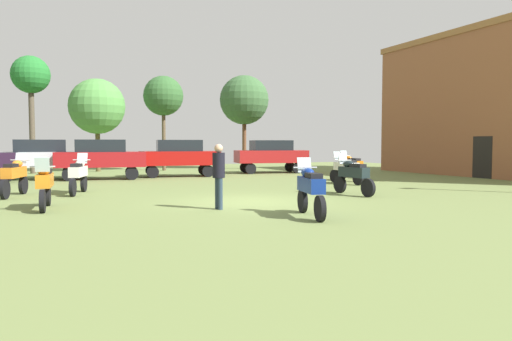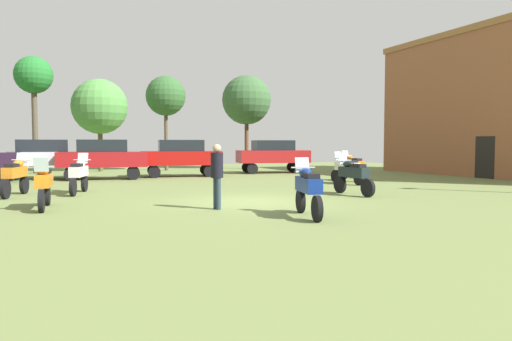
{
  "view_description": "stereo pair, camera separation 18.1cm",
  "coord_description": "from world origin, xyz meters",
  "px_view_note": "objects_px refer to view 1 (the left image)",
  "views": [
    {
      "loc": [
        -5.61,
        -13.41,
        1.83
      ],
      "look_at": [
        1.46,
        2.75,
        0.82
      ],
      "focal_mm": 33.23,
      "sensor_mm": 36.0,
      "label": 1
    },
    {
      "loc": [
        -5.44,
        -13.48,
        1.83
      ],
      "look_at": [
        1.46,
        2.75,
        0.82
      ],
      "focal_mm": 33.23,
      "sensor_mm": 36.0,
      "label": 2
    }
  ],
  "objects_px": {
    "motorcycle_5": "(351,166)",
    "tree_3": "(31,77)",
    "motorcycle_2": "(353,175)",
    "person_1": "(219,171)",
    "tree_5": "(163,96)",
    "tree_6": "(244,100)",
    "car_5": "(101,156)",
    "car_3": "(39,156)",
    "motorcycle_4": "(45,183)",
    "brick_building": "(509,103)",
    "tree_7": "(97,107)",
    "motorcycle_7": "(14,175)",
    "motorcycle_11": "(78,174)",
    "motorcycle_9": "(311,188)",
    "motorcycle_6": "(346,168)",
    "car_4": "(179,155)"
  },
  "relations": [
    {
      "from": "motorcycle_5",
      "to": "tree_3",
      "type": "bearing_deg",
      "value": 136.53
    },
    {
      "from": "motorcycle_2",
      "to": "person_1",
      "type": "height_order",
      "value": "person_1"
    },
    {
      "from": "tree_5",
      "to": "tree_6",
      "type": "bearing_deg",
      "value": 0.03
    },
    {
      "from": "car_5",
      "to": "person_1",
      "type": "distance_m",
      "value": 12.73
    },
    {
      "from": "car_3",
      "to": "motorcycle_4",
      "type": "bearing_deg",
      "value": 177.83
    },
    {
      "from": "brick_building",
      "to": "motorcycle_5",
      "type": "relative_size",
      "value": 6.79
    },
    {
      "from": "motorcycle_4",
      "to": "tree_6",
      "type": "distance_m",
      "value": 21.98
    },
    {
      "from": "motorcycle_5",
      "to": "tree_3",
      "type": "distance_m",
      "value": 19.61
    },
    {
      "from": "car_5",
      "to": "tree_7",
      "type": "height_order",
      "value": "tree_7"
    },
    {
      "from": "motorcycle_4",
      "to": "motorcycle_7",
      "type": "xyz_separation_m",
      "value": [
        -0.98,
        3.85,
        0.02
      ]
    },
    {
      "from": "motorcycle_7",
      "to": "motorcycle_11",
      "type": "distance_m",
      "value": 2.05
    },
    {
      "from": "motorcycle_5",
      "to": "motorcycle_7",
      "type": "distance_m",
      "value": 14.5
    },
    {
      "from": "motorcycle_4",
      "to": "motorcycle_11",
      "type": "relative_size",
      "value": 0.98
    },
    {
      "from": "motorcycle_11",
      "to": "car_3",
      "type": "distance_m",
      "value": 8.31
    },
    {
      "from": "motorcycle_2",
      "to": "person_1",
      "type": "relative_size",
      "value": 1.2
    },
    {
      "from": "motorcycle_2",
      "to": "motorcycle_7",
      "type": "xyz_separation_m",
      "value": [
        -10.89,
        4.17,
        0.02
      ]
    },
    {
      "from": "car_3",
      "to": "car_5",
      "type": "height_order",
      "value": "same"
    },
    {
      "from": "motorcycle_2",
      "to": "tree_6",
      "type": "distance_m",
      "value": 18.33
    },
    {
      "from": "car_5",
      "to": "motorcycle_9",
      "type": "bearing_deg",
      "value": -158.82
    },
    {
      "from": "brick_building",
      "to": "motorcycle_9",
      "type": "relative_size",
      "value": 7.14
    },
    {
      "from": "motorcycle_6",
      "to": "tree_3",
      "type": "bearing_deg",
      "value": 127.74
    },
    {
      "from": "motorcycle_5",
      "to": "car_3",
      "type": "xyz_separation_m",
      "value": [
        -13.82,
        7.15,
        0.45
      ]
    },
    {
      "from": "tree_5",
      "to": "car_3",
      "type": "bearing_deg",
      "value": -145.08
    },
    {
      "from": "brick_building",
      "to": "tree_5",
      "type": "height_order",
      "value": "brick_building"
    },
    {
      "from": "motorcycle_5",
      "to": "motorcycle_6",
      "type": "xyz_separation_m",
      "value": [
        -1.19,
        -1.29,
        -0.01
      ]
    },
    {
      "from": "motorcycle_4",
      "to": "motorcycle_5",
      "type": "xyz_separation_m",
      "value": [
        13.48,
        4.89,
        0.0
      ]
    },
    {
      "from": "tree_3",
      "to": "car_3",
      "type": "bearing_deg",
      "value": -85.15
    },
    {
      "from": "car_5",
      "to": "brick_building",
      "type": "bearing_deg",
      "value": -98.32
    },
    {
      "from": "car_4",
      "to": "tree_6",
      "type": "xyz_separation_m",
      "value": [
        6.34,
        6.15,
        3.71
      ]
    },
    {
      "from": "motorcycle_9",
      "to": "tree_5",
      "type": "height_order",
      "value": "tree_5"
    },
    {
      "from": "motorcycle_7",
      "to": "person_1",
      "type": "distance_m",
      "value": 7.87
    },
    {
      "from": "motorcycle_2",
      "to": "car_4",
      "type": "xyz_separation_m",
      "value": [
        -3.3,
        11.44,
        0.45
      ]
    },
    {
      "from": "motorcycle_6",
      "to": "tree_7",
      "type": "bearing_deg",
      "value": 117.08
    },
    {
      "from": "brick_building",
      "to": "motorcycle_7",
      "type": "bearing_deg",
      "value": -178.43
    },
    {
      "from": "car_4",
      "to": "motorcycle_6",
      "type": "bearing_deg",
      "value": -134.57
    },
    {
      "from": "motorcycle_6",
      "to": "person_1",
      "type": "relative_size",
      "value": 1.23
    },
    {
      "from": "motorcycle_7",
      "to": "brick_building",
      "type": "bearing_deg",
      "value": 18.29
    },
    {
      "from": "person_1",
      "to": "car_5",
      "type": "bearing_deg",
      "value": 2.74
    },
    {
      "from": "motorcycle_6",
      "to": "car_4",
      "type": "distance_m",
      "value": 9.43
    },
    {
      "from": "tree_5",
      "to": "tree_7",
      "type": "xyz_separation_m",
      "value": [
        -4.14,
        0.67,
        -0.76
      ]
    },
    {
      "from": "motorcycle_2",
      "to": "tree_7",
      "type": "xyz_separation_m",
      "value": [
        -6.91,
        18.26,
        3.46
      ]
    },
    {
      "from": "brick_building",
      "to": "car_3",
      "type": "xyz_separation_m",
      "value": [
        -24.08,
        7.51,
        -2.88
      ]
    },
    {
      "from": "motorcycle_9",
      "to": "person_1",
      "type": "distance_m",
      "value": 2.73
    },
    {
      "from": "brick_building",
      "to": "car_3",
      "type": "relative_size",
      "value": 3.37
    },
    {
      "from": "tree_3",
      "to": "tree_5",
      "type": "bearing_deg",
      "value": -0.6
    },
    {
      "from": "motorcycle_11",
      "to": "tree_6",
      "type": "xyz_separation_m",
      "value": [
        11.88,
        13.41,
        4.16
      ]
    },
    {
      "from": "tree_5",
      "to": "motorcycle_4",
      "type": "bearing_deg",
      "value": -112.51
    },
    {
      "from": "motorcycle_2",
      "to": "tree_5",
      "type": "xyz_separation_m",
      "value": [
        -2.77,
        17.58,
        4.21
      ]
    },
    {
      "from": "motorcycle_6",
      "to": "motorcycle_4",
      "type": "bearing_deg",
      "value": -169.51
    },
    {
      "from": "tree_6",
      "to": "motorcycle_9",
      "type": "bearing_deg",
      "value": -108.01
    }
  ]
}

